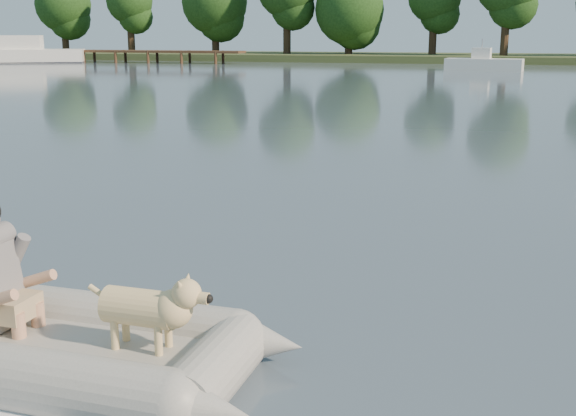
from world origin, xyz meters
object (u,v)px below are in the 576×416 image
(dinghy, at_px, (63,298))
(cabin_cruiser, at_px, (33,49))
(motorboat, at_px, (485,56))
(dog, at_px, (141,314))
(dock, at_px, (142,57))

(dinghy, height_order, cabin_cruiser, cabin_cruiser)
(cabin_cruiser, distance_m, motorboat, 36.90)
(dinghy, relative_size, cabin_cruiser, 0.51)
(dog, xyz_separation_m, cabin_cruiser, (-34.46, 49.70, 0.63))
(dock, distance_m, motorboat, 28.74)
(dog, bearing_deg, dock, 118.59)
(dock, bearing_deg, dog, -63.81)
(dinghy, height_order, motorboat, motorboat)
(dinghy, height_order, dog, dinghy)
(motorboat, bearing_deg, dock, 175.74)
(dock, relative_size, dinghy, 4.09)
(dock, bearing_deg, cabin_cruiser, -161.79)
(dock, distance_m, dinghy, 58.29)
(dock, distance_m, dog, 58.54)
(dog, height_order, motorboat, motorboat)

